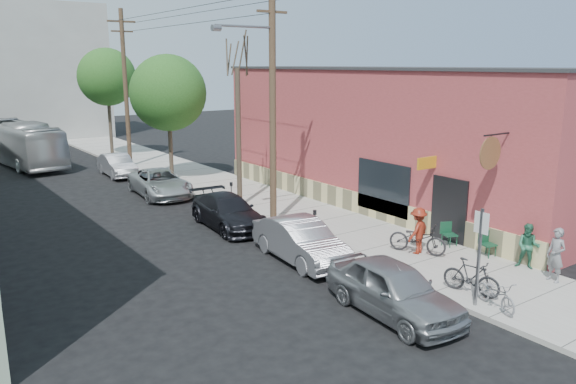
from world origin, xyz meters
TOP-DOWN VIEW (x-y plane):
  - ground at (0.00, 0.00)m, footprint 120.00×120.00m
  - sidewalk at (4.25, 11.00)m, footprint 4.50×58.00m
  - cafe_building at (8.99, 4.99)m, footprint 6.60×20.20m
  - sign_post at (2.35, -5.29)m, footprint 0.07×0.45m
  - parking_meter_near at (2.25, 1.85)m, footprint 0.14×0.14m
  - parking_meter_far at (2.25, 8.11)m, footprint 0.14×0.14m
  - utility_pole_near at (2.39, 4.93)m, footprint 3.57×0.28m
  - utility_pole_far at (2.45, 21.85)m, footprint 1.80×0.28m
  - tree_bare at (2.80, 8.28)m, footprint 0.24×0.24m
  - tree_leafy_mid at (2.80, 16.01)m, footprint 4.32×4.32m
  - tree_leafy_far at (2.80, 26.46)m, footprint 4.08×4.08m
  - patio_chair_a at (6.02, -1.45)m, footprint 0.66×0.66m
  - patio_chair_b at (6.18, -2.98)m, footprint 0.60×0.60m
  - patron_grey at (5.84, -5.60)m, footprint 0.53×0.69m
  - patron_green at (6.20, -4.46)m, footprint 0.81×0.90m
  - cyclist at (4.42, -1.31)m, footprint 1.18×0.83m
  - cyclist_bike at (4.42, -1.31)m, footprint 1.51×2.16m
  - parked_bike_a at (2.91, -4.71)m, footprint 0.86×1.81m
  - parked_bike_b at (2.64, -5.73)m, footprint 1.03×1.70m
  - car_0 at (0.26, -4.14)m, footprint 2.14×4.57m
  - car_1 at (0.80, 0.81)m, footprint 1.96×4.59m
  - car_2 at (0.80, 5.90)m, footprint 2.30×4.85m
  - car_3 at (0.80, 13.01)m, footprint 2.76×5.18m
  - car_4 at (0.80, 19.55)m, footprint 1.64×4.17m
  - bus at (-3.10, 26.99)m, footprint 3.53×10.82m

SIDE VIEW (x-z plane):
  - ground at x=0.00m, z-range 0.00..0.00m
  - sidewalk at x=4.25m, z-range 0.00..0.15m
  - parked_bike_b at x=2.64m, z-range 0.15..0.99m
  - patio_chair_a at x=6.02m, z-range 0.15..1.03m
  - patio_chair_b at x=6.18m, z-range 0.15..1.03m
  - parked_bike_a at x=2.91m, z-range 0.15..1.20m
  - car_4 at x=0.80m, z-range 0.00..1.35m
  - car_2 at x=0.80m, z-range 0.00..1.37m
  - cyclist_bike at x=4.42m, z-range 0.15..1.23m
  - car_3 at x=0.80m, z-range 0.00..1.39m
  - car_1 at x=0.80m, z-range 0.00..1.47m
  - car_0 at x=0.26m, z-range 0.00..1.51m
  - patron_green at x=6.20m, z-range 0.15..1.67m
  - parking_meter_near at x=2.25m, z-range 0.36..1.60m
  - parking_meter_far at x=2.25m, z-range 0.36..1.60m
  - cyclist at x=4.42m, z-range 0.15..1.82m
  - patron_grey at x=5.84m, z-range 0.15..1.86m
  - bus at x=-3.10m, z-range 0.00..2.96m
  - sign_post at x=2.35m, z-range 0.43..3.23m
  - cafe_building at x=8.99m, z-range 0.00..6.61m
  - tree_bare at x=2.80m, z-range 0.15..6.58m
  - tree_leafy_mid at x=2.80m, z-range 1.56..8.72m
  - utility_pole_far at x=2.45m, z-range 0.34..10.34m
  - utility_pole_near at x=2.39m, z-range 0.41..10.41m
  - tree_leafy_far at x=2.80m, z-range 1.96..9.68m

